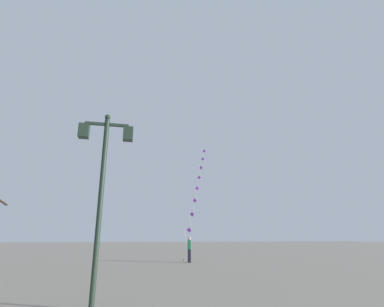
% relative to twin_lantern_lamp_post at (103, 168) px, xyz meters
% --- Properties ---
extents(ground_plane, '(160.00, 160.00, 0.00)m').
position_rel_twin_lantern_lamp_post_xyz_m(ground_plane, '(2.08, 12.67, -3.59)').
color(ground_plane, gray).
extents(twin_lantern_lamp_post, '(1.52, 0.28, 5.20)m').
position_rel_twin_lantern_lamp_post_xyz_m(twin_lantern_lamp_post, '(0.00, 0.00, 0.00)').
color(twin_lantern_lamp_post, '#1E2D23').
rests_on(twin_lantern_lamp_post, ground_plane).
extents(kite_train, '(4.61, 10.94, 11.96)m').
position_rel_twin_lantern_lamp_post_xyz_m(kite_train, '(7.14, 19.48, 2.68)').
color(kite_train, brown).
rests_on(kite_train, ground_plane).
extents(kite_flyer, '(0.35, 0.63, 1.71)m').
position_rel_twin_lantern_lamp_post_xyz_m(kite_flyer, '(5.04, 12.76, -2.69)').
color(kite_flyer, '#1E1E2D').
rests_on(kite_flyer, ground_plane).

